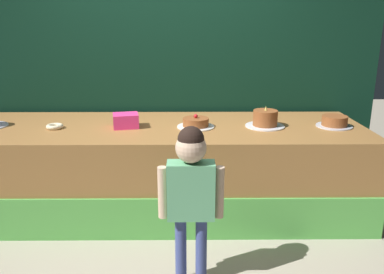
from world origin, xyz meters
The scene contains 9 objects.
ground_plane centered at (0.00, 0.00, 0.00)m, with size 12.00×12.00×0.00m, color #ADA38E.
stage_platform centered at (0.00, 0.56, 0.40)m, with size 3.63×1.15×0.80m.
curtain_backdrop centered at (0.00, 1.23, 1.50)m, with size 4.37×0.08×3.00m, color black.
child_figure centered at (0.26, -0.54, 0.70)m, with size 0.42×0.19×1.09m.
pink_box centered at (-0.31, 0.52, 0.87)m, with size 0.22×0.19×0.12m, color #F73787.
donut centered at (-0.93, 0.48, 0.82)m, with size 0.15×0.15×0.04m, color beige.
cake_center_left centered at (0.31, 0.52, 0.84)m, with size 0.33×0.33×0.12m.
cake_center_right centered at (0.93, 0.54, 0.87)m, with size 0.35×0.35×0.19m.
cake_far_right centered at (1.54, 0.53, 0.85)m, with size 0.31×0.31×0.10m.
Camera 1 is at (0.25, -2.81, 1.69)m, focal length 36.37 mm.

